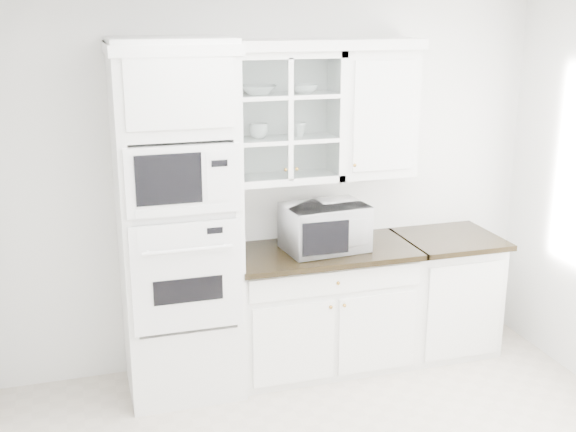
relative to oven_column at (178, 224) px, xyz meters
name	(u,v)px	position (x,y,z in m)	size (l,w,h in m)	color
room_shell	(339,160)	(0.75, -0.99, 0.58)	(4.00, 3.50, 2.70)	white
oven_column	(178,224)	(0.00, 0.00, 0.00)	(0.76, 0.68, 2.40)	white
base_cabinet_run	(322,307)	(1.03, 0.03, -0.74)	(1.32, 0.67, 0.92)	white
extra_base_cabinet	(444,292)	(2.03, 0.03, -0.74)	(0.72, 0.67, 0.92)	white
upper_cabinet_glass	(284,117)	(0.78, 0.17, 0.65)	(0.80, 0.33, 0.90)	white
upper_cabinet_solid	(374,113)	(1.46, 0.17, 0.65)	(0.55, 0.33, 0.90)	white
crown_molding	(269,45)	(0.68, 0.14, 1.14)	(2.14, 0.38, 0.07)	white
countertop_microwave	(324,226)	(1.03, 0.01, -0.12)	(0.57, 0.47, 0.33)	white
bowl_a	(258,90)	(0.60, 0.17, 0.84)	(0.24, 0.24, 0.06)	white
bowl_b	(304,89)	(0.92, 0.16, 0.84)	(0.18, 0.18, 0.06)	white
cup_a	(259,131)	(0.60, 0.16, 0.56)	(0.13, 0.13, 0.11)	white
cup_b	(299,129)	(0.89, 0.16, 0.56)	(0.11, 0.11, 0.10)	white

